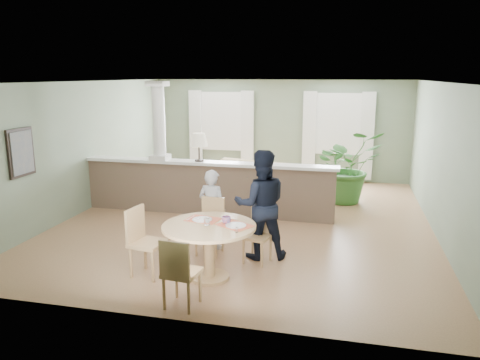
% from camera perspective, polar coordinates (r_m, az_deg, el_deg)
% --- Properties ---
extents(ground, '(8.00, 8.00, 0.00)m').
position_cam_1_polar(ground, '(9.36, 0.90, -4.87)').
color(ground, tan).
rests_on(ground, ground).
extents(room_shell, '(7.02, 8.02, 2.71)m').
position_cam_1_polar(room_shell, '(9.60, 1.57, 6.64)').
color(room_shell, gray).
rests_on(room_shell, ground).
extents(pony_wall, '(5.32, 0.38, 2.70)m').
position_cam_1_polar(pony_wall, '(9.61, -4.58, -0.07)').
color(pony_wall, brown).
rests_on(pony_wall, ground).
extents(sofa, '(2.93, 1.69, 0.80)m').
position_cam_1_polar(sofa, '(10.96, 1.69, -0.07)').
color(sofa, '#9C7E55').
rests_on(sofa, ground).
extents(houseplant, '(1.89, 1.80, 1.65)m').
position_cam_1_polar(houseplant, '(10.76, 12.93, 1.65)').
color(houseplant, '#326A2A').
rests_on(houseplant, ground).
extents(dining_table, '(1.31, 1.31, 0.90)m').
position_cam_1_polar(dining_table, '(6.58, -3.70, -6.83)').
color(dining_table, tan).
rests_on(dining_table, ground).
extents(chair_far_boy, '(0.44, 0.44, 0.90)m').
position_cam_1_polar(chair_far_boy, '(7.57, -3.56, -5.25)').
color(chair_far_boy, tan).
rests_on(chair_far_boy, ground).
extents(chair_far_man, '(0.47, 0.47, 0.85)m').
position_cam_1_polar(chair_far_man, '(7.23, 2.35, -6.32)').
color(chair_far_man, tan).
rests_on(chair_far_man, ground).
extents(chair_near, '(0.45, 0.45, 0.91)m').
position_cam_1_polar(chair_near, '(5.84, -7.44, -10.86)').
color(chair_near, tan).
rests_on(chair_near, ground).
extents(chair_side, '(0.52, 0.52, 1.00)m').
position_cam_1_polar(chair_side, '(6.86, -11.72, -6.97)').
color(chair_side, tan).
rests_on(chair_side, ground).
extents(child_person, '(0.54, 0.41, 1.33)m').
position_cam_1_polar(child_person, '(7.73, -3.41, -3.56)').
color(child_person, '#A4A3A9').
rests_on(child_person, ground).
extents(man_person, '(0.99, 0.86, 1.72)m').
position_cam_1_polar(man_person, '(7.27, 2.56, -3.01)').
color(man_person, black).
rests_on(man_person, ground).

